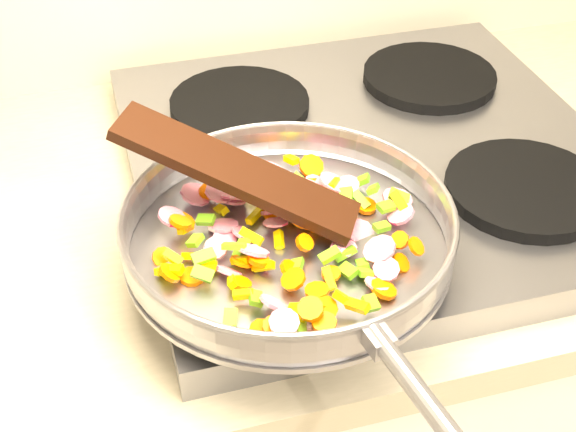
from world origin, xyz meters
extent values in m
cube|color=#939399|center=(-0.70, 1.67, 0.92)|extent=(0.60, 0.60, 0.04)
cylinder|color=black|center=(-0.84, 1.52, 0.95)|extent=(0.19, 0.19, 0.02)
cylinder|color=black|center=(-0.56, 1.52, 0.95)|extent=(0.19, 0.19, 0.02)
cylinder|color=black|center=(-0.84, 1.81, 0.95)|extent=(0.19, 0.19, 0.02)
cylinder|color=black|center=(-0.56, 1.81, 0.95)|extent=(0.19, 0.19, 0.02)
cylinder|color=#9E9EA5|center=(-0.86, 1.49, 0.96)|extent=(0.34, 0.34, 0.01)
torus|color=#9E9EA5|center=(-0.86, 1.49, 0.98)|extent=(0.38, 0.38, 0.04)
torus|color=#9E9EA5|center=(-0.86, 1.49, 1.00)|extent=(0.35, 0.35, 0.01)
cylinder|color=#9E9EA5|center=(-0.82, 1.23, 1.00)|extent=(0.05, 0.19, 0.02)
cube|color=#9E9EA5|center=(-0.83, 1.31, 0.99)|extent=(0.03, 0.03, 0.02)
cube|color=#62AB18|center=(-0.83, 1.44, 0.98)|extent=(0.02, 0.01, 0.01)
cylinder|color=#E0154F|center=(-0.86, 1.54, 0.97)|extent=(0.04, 0.03, 0.02)
cube|color=#62AB18|center=(-0.77, 1.52, 0.97)|extent=(0.02, 0.02, 0.02)
cube|color=#ECD101|center=(-0.92, 1.56, 0.97)|extent=(0.02, 0.02, 0.02)
cylinder|color=#F36200|center=(-0.97, 1.46, 0.96)|extent=(0.03, 0.03, 0.01)
cube|color=#62AB18|center=(-0.81, 1.45, 0.97)|extent=(0.02, 0.02, 0.02)
cylinder|color=#F36200|center=(-0.74, 1.43, 0.98)|extent=(0.02, 0.02, 0.02)
cylinder|color=#F36200|center=(-0.99, 1.46, 0.98)|extent=(0.03, 0.03, 0.02)
cylinder|color=#F36200|center=(-0.93, 1.59, 0.97)|extent=(0.02, 0.02, 0.02)
cube|color=#62AB18|center=(-0.82, 1.42, 0.97)|extent=(0.02, 0.02, 0.01)
cylinder|color=#E0154F|center=(-0.83, 1.52, 0.98)|extent=(0.03, 0.03, 0.02)
cylinder|color=#F36200|center=(-0.96, 1.54, 0.98)|extent=(0.04, 0.04, 0.02)
cylinder|color=#E0154F|center=(-0.85, 1.60, 0.98)|extent=(0.04, 0.05, 0.02)
cylinder|color=#F36200|center=(-0.88, 1.42, 0.98)|extent=(0.03, 0.03, 0.02)
cylinder|color=#F36200|center=(-0.82, 1.58, 0.97)|extent=(0.03, 0.03, 0.02)
cylinder|color=#F36200|center=(-0.84, 1.50, 0.98)|extent=(0.03, 0.03, 0.02)
cylinder|color=#E0154F|center=(-0.90, 1.47, 0.97)|extent=(0.03, 0.04, 0.03)
cube|color=#ECD101|center=(-0.93, 1.41, 0.98)|extent=(0.02, 0.01, 0.01)
cylinder|color=#F36200|center=(-0.81, 1.50, 0.97)|extent=(0.02, 0.02, 0.01)
cylinder|color=#E0154F|center=(-0.90, 1.56, 0.98)|extent=(0.04, 0.04, 0.03)
cylinder|color=#F36200|center=(-0.92, 1.47, 0.97)|extent=(0.03, 0.03, 0.02)
cylinder|color=#E0154F|center=(-0.93, 1.46, 0.97)|extent=(0.03, 0.03, 0.03)
cube|color=#62AB18|center=(-0.90, 1.58, 0.97)|extent=(0.02, 0.02, 0.01)
cylinder|color=#E0154F|center=(-0.94, 1.59, 0.97)|extent=(0.05, 0.05, 0.02)
cylinder|color=#E0154F|center=(-0.87, 1.54, 0.97)|extent=(0.03, 0.03, 0.02)
cube|color=#ECD101|center=(-0.79, 1.55, 0.98)|extent=(0.02, 0.03, 0.01)
cylinder|color=#F36200|center=(-0.76, 1.52, 0.97)|extent=(0.03, 0.03, 0.01)
cylinder|color=#F36200|center=(-0.86, 1.38, 0.98)|extent=(0.03, 0.03, 0.01)
cube|color=#ECD101|center=(-0.90, 1.50, 0.97)|extent=(0.03, 0.03, 0.01)
cube|color=#62AB18|center=(-0.82, 1.37, 0.98)|extent=(0.02, 0.02, 0.01)
cylinder|color=#F36200|center=(-0.91, 1.37, 0.97)|extent=(0.02, 0.02, 0.01)
cylinder|color=#F36200|center=(-0.86, 1.54, 0.97)|extent=(0.03, 0.03, 0.01)
cube|color=#ECD101|center=(-0.84, 1.42, 0.97)|extent=(0.01, 0.03, 0.02)
cylinder|color=#F36200|center=(-0.85, 1.47, 0.98)|extent=(0.02, 0.02, 0.02)
cube|color=#ECD101|center=(-0.90, 1.45, 0.97)|extent=(0.02, 0.02, 0.02)
cylinder|color=#F36200|center=(-0.87, 1.60, 0.97)|extent=(0.03, 0.03, 0.01)
cylinder|color=#F36200|center=(-0.84, 1.62, 0.97)|extent=(0.03, 0.03, 0.02)
cylinder|color=#F36200|center=(-0.75, 1.45, 0.98)|extent=(0.03, 0.03, 0.02)
cube|color=#62AB18|center=(-0.80, 1.42, 0.97)|extent=(0.02, 0.02, 0.01)
cylinder|color=#E0154F|center=(-0.90, 1.60, 0.97)|extent=(0.04, 0.04, 0.02)
cylinder|color=#E0154F|center=(-0.80, 1.60, 0.97)|extent=(0.03, 0.03, 0.03)
cube|color=#62AB18|center=(-0.88, 1.59, 0.98)|extent=(0.03, 0.02, 0.01)
cube|color=#62AB18|center=(-0.92, 1.47, 0.99)|extent=(0.03, 0.02, 0.01)
cylinder|color=#E0154F|center=(-0.94, 1.49, 0.97)|extent=(0.03, 0.03, 0.02)
cube|color=#ECD101|center=(-0.87, 1.49, 0.97)|extent=(0.02, 0.02, 0.01)
cylinder|color=#F36200|center=(-0.90, 1.46, 0.98)|extent=(0.03, 0.03, 0.01)
cube|color=#ECD101|center=(-0.88, 1.59, 0.98)|extent=(0.02, 0.02, 0.02)
cube|color=#62AB18|center=(-0.75, 1.56, 0.98)|extent=(0.02, 0.02, 0.01)
cylinder|color=#F36200|center=(-0.92, 1.44, 0.97)|extent=(0.03, 0.03, 0.01)
cube|color=#ECD101|center=(-0.83, 1.36, 0.98)|extent=(0.02, 0.03, 0.01)
cube|color=#ECD101|center=(-0.98, 1.49, 0.97)|extent=(0.02, 0.02, 0.02)
cylinder|color=#F36200|center=(-0.82, 1.51, 0.97)|extent=(0.04, 0.03, 0.02)
cube|color=#62AB18|center=(-0.96, 1.45, 0.98)|extent=(0.02, 0.02, 0.02)
cube|color=#62AB18|center=(-0.85, 1.54, 0.98)|extent=(0.02, 0.03, 0.01)
cylinder|color=#E0154F|center=(-0.80, 1.40, 0.97)|extent=(0.03, 0.03, 0.01)
cylinder|color=#E0154F|center=(-0.78, 1.44, 0.98)|extent=(0.03, 0.04, 0.02)
cylinder|color=#F36200|center=(-0.84, 1.54, 0.98)|extent=(0.03, 0.03, 0.02)
cylinder|color=#E0154F|center=(-0.87, 1.51, 0.97)|extent=(0.04, 0.04, 0.02)
cylinder|color=#E0154F|center=(-0.81, 1.56, 0.98)|extent=(0.04, 0.03, 0.02)
cube|color=#ECD101|center=(-0.88, 1.38, 0.97)|extent=(0.01, 0.02, 0.01)
cylinder|color=#F36200|center=(-0.84, 1.62, 0.96)|extent=(0.02, 0.03, 0.02)
cube|color=#62AB18|center=(-0.95, 1.47, 0.98)|extent=(0.03, 0.02, 0.01)
cylinder|color=#E0154F|center=(-0.90, 1.57, 0.97)|extent=(0.03, 0.03, 0.01)
cylinder|color=#E0154F|center=(-0.81, 1.46, 0.97)|extent=(0.04, 0.04, 0.00)
cube|color=#ECD101|center=(-0.85, 1.57, 0.98)|extent=(0.02, 0.02, 0.02)
cylinder|color=#E0154F|center=(-0.97, 1.54, 0.98)|extent=(0.03, 0.03, 0.02)
cube|color=#62AB18|center=(-0.80, 1.58, 0.97)|extent=(0.02, 0.02, 0.01)
cylinder|color=#F36200|center=(-0.87, 1.37, 0.99)|extent=(0.03, 0.03, 0.01)
cylinder|color=#E0154F|center=(-0.79, 1.55, 0.98)|extent=(0.04, 0.05, 0.02)
cube|color=#ECD101|center=(-0.82, 1.61, 0.98)|extent=(0.02, 0.02, 0.01)
cylinder|color=#E0154F|center=(-0.90, 1.39, 0.98)|extent=(0.03, 0.04, 0.03)
cube|color=#ECD101|center=(-0.86, 1.55, 0.97)|extent=(0.02, 0.02, 0.01)
cube|color=#ECD101|center=(-0.89, 1.54, 0.97)|extent=(0.02, 0.02, 0.01)
cube|color=#ECD101|center=(-0.93, 1.44, 0.97)|extent=(0.01, 0.02, 0.02)
cylinder|color=#E0154F|center=(-0.78, 1.48, 0.96)|extent=(0.04, 0.04, 0.02)
cylinder|color=#E0154F|center=(-0.90, 1.47, 0.98)|extent=(0.05, 0.05, 0.02)
cylinder|color=#F36200|center=(-0.87, 1.44, 0.97)|extent=(0.03, 0.03, 0.03)
cube|color=#ECD101|center=(-0.99, 1.47, 0.98)|extent=(0.03, 0.02, 0.01)
cylinder|color=#E0154F|center=(-0.92, 1.51, 0.97)|extent=(0.03, 0.03, 0.02)
cylinder|color=#F36200|center=(-0.80, 1.59, 0.98)|extent=(0.03, 0.03, 0.02)
cylinder|color=#F36200|center=(-0.79, 1.39, 0.97)|extent=(0.04, 0.04, 0.02)
cube|color=#62AB18|center=(-0.94, 1.54, 0.98)|extent=(0.02, 0.02, 0.01)
cube|color=#62AB18|center=(-0.83, 1.53, 0.97)|extent=(0.03, 0.02, 0.02)
cylinder|color=#E0154F|center=(-0.74, 1.49, 0.98)|extent=(0.04, 0.04, 0.02)
cube|color=#62AB18|center=(-0.75, 1.50, 0.98)|extent=(0.02, 0.02, 0.01)
cylinder|color=#F36200|center=(-0.87, 1.39, 0.97)|extent=(0.03, 0.03, 0.01)
cylinder|color=#E0154F|center=(-0.90, 1.51, 0.97)|extent=(0.04, 0.05, 0.03)
cylinder|color=#F36200|center=(-0.86, 1.37, 0.98)|extent=(0.04, 0.03, 0.02)
cube|color=#62AB18|center=(-0.88, 1.36, 0.97)|extent=(0.02, 0.03, 0.01)
cylinder|color=#F36200|center=(-0.85, 1.53, 0.98)|extent=(0.04, 0.04, 0.01)
cylinder|color=#F36200|center=(-0.97, 1.53, 0.99)|extent=(0.02, 0.03, 0.02)
cylinder|color=#F36200|center=(-0.84, 1.59, 0.97)|extent=(0.03, 0.02, 0.03)
cylinder|color=#F36200|center=(-0.87, 1.54, 0.97)|extent=(0.03, 0.03, 0.02)
cylinder|color=#E0154F|center=(-0.77, 1.55, 0.97)|extent=(0.04, 0.04, 0.02)
cylinder|color=#F36200|center=(-0.80, 1.54, 0.98)|extent=(0.04, 0.03, 0.03)
cylinder|color=#E0154F|center=(-0.81, 1.53, 0.97)|extent=(0.04, 0.04, 0.03)
cube|color=#ECD101|center=(-0.99, 1.48, 0.97)|extent=(0.02, 0.02, 0.01)
cylinder|color=#F36200|center=(-0.76, 1.42, 0.97)|extent=(0.02, 0.03, 0.02)
cube|color=#ECD101|center=(-0.95, 1.46, 0.97)|extent=(0.02, 0.02, 0.02)
cylinder|color=#E0154F|center=(-0.90, 1.36, 0.98)|extent=(0.04, 0.04, 0.02)
cube|color=#62AB18|center=(-0.83, 1.58, 0.97)|extent=(0.03, 0.02, 0.02)
cube|color=#62AB18|center=(-0.92, 1.41, 0.98)|extent=(0.02, 0.02, 0.01)
cube|color=#ECD101|center=(-0.96, 1.49, 0.97)|extent=(0.03, 0.02, 0.01)
cube|color=#62AB18|center=(-0.94, 1.40, 0.97)|extent=(0.02, 0.02, 0.01)
cylinder|color=#E0154F|center=(-0.92, 1.57, 0.98)|extent=(0.04, 0.04, 0.02)
cylinder|color=#E0154F|center=(-0.80, 1.51, 0.98)|extent=(0.04, 0.04, 0.02)
cube|color=#62AB18|center=(-0.80, 1.43, 0.97)|extent=(0.02, 0.02, 0.02)
cylinder|color=#F36200|center=(-0.86, 1.36, 0.98)|extent=(0.03, 0.03, 0.01)
cylinder|color=#F36200|center=(-0.86, 1.39, 0.98)|extent=(0.03, 0.03, 0.01)
cylinder|color=#E0154F|center=(-0.92, 1.53, 0.97)|extent=(0.05, 0.05, 0.02)
cube|color=#62AB18|center=(-0.75, 1.53, 0.99)|extent=(0.02, 0.03, 0.02)
cube|color=#ECD101|center=(-0.95, 1.47, 0.97)|extent=(0.02, 0.01, 0.02)
cylinder|color=#E0154F|center=(-0.73, 1.51, 0.98)|extent=(0.04, 0.04, 0.01)
cube|color=#ECD101|center=(-0.84, 1.38, 0.98)|extent=(0.02, 0.02, 0.02)
cylinder|color=#F36200|center=(-0.83, 1.51, 0.97)|extent=(0.03, 0.04, 0.02)
cube|color=#62AB18|center=(-0.91, 1.49, 0.97)|extent=(0.02, 0.03, 0.02)
cube|color=#62AB18|center=(-0.84, 1.57, 0.98)|extent=(0.02, 0.02, 0.02)
cylinder|color=#E0154F|center=(-0.73, 1.50, 0.97)|extent=(0.03, 0.03, 0.02)
cube|color=#62AB18|center=(-0.86, 1.45, 0.97)|extent=(0.02, 0.02, 0.01)
cylinder|color=#F36200|center=(-0.84, 1.53, 0.97)|extent=(0.03, 0.03, 0.01)
cube|color=#62AB18|center=(-0.78, 1.53, 0.98)|extent=(0.02, 0.03, 0.02)
cylinder|color=#F36200|center=(-0.83, 1.42, 0.97)|extent=(0.02, 0.02, 0.01)
cylinder|color=#F36200|center=(-0.81, 1.58, 0.97)|extent=(0.04, 0.03, 0.03)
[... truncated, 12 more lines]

